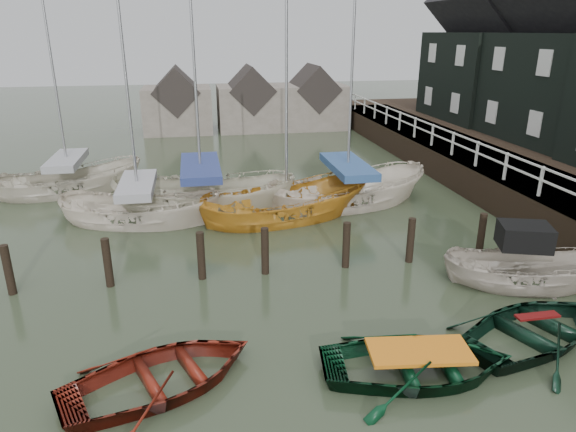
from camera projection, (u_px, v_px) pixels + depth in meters
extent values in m
plane|color=#2C3824|center=(333.00, 324.00, 12.26)|extent=(120.00, 120.00, 0.00)
cube|color=black|center=(483.00, 156.00, 22.64)|extent=(3.00, 32.00, 0.20)
cube|color=silver|center=(454.00, 133.00, 22.03)|extent=(0.06, 32.00, 0.06)
cube|color=silver|center=(453.00, 142.00, 22.16)|extent=(0.06, 32.00, 0.06)
cube|color=black|center=(573.00, 88.00, 24.53)|extent=(6.00, 7.00, 5.00)
cube|color=black|center=(493.00, 76.00, 31.01)|extent=(6.40, 7.00, 5.00)
cube|color=black|center=(503.00, 0.00, 29.56)|extent=(6.52, 7.14, 6.52)
cylinder|color=black|center=(10.00, 277.00, 13.51)|extent=(0.22, 0.22, 1.80)
cylinder|color=black|center=(108.00, 269.00, 13.93)|extent=(0.22, 0.22, 1.80)
cylinder|color=black|center=(201.00, 262.00, 14.35)|extent=(0.22, 0.22, 1.80)
cylinder|color=black|center=(265.00, 257.00, 14.66)|extent=(0.22, 0.22, 1.80)
cylinder|color=black|center=(346.00, 251.00, 15.07)|extent=(0.22, 0.22, 1.80)
cylinder|color=black|center=(410.00, 246.00, 15.41)|extent=(0.22, 0.22, 1.80)
cylinder|color=black|center=(480.00, 241.00, 15.80)|extent=(0.22, 0.22, 1.80)
cube|color=#665B51|center=(178.00, 110.00, 35.11)|extent=(4.50, 4.00, 3.00)
cube|color=#282321|center=(176.00, 90.00, 34.67)|extent=(3.18, 4.08, 3.18)
cube|color=#665B51|center=(250.00, 108.00, 35.96)|extent=(4.50, 4.00, 3.00)
cube|color=#282321|center=(250.00, 89.00, 35.52)|extent=(3.18, 4.08, 3.18)
cube|color=#665B51|center=(313.00, 106.00, 36.72)|extent=(4.50, 4.00, 3.00)
cube|color=#282321|center=(313.00, 88.00, 36.28)|extent=(3.18, 4.08, 3.18)
imported|color=#62180E|center=(163.00, 387.00, 10.10)|extent=(4.62, 4.03, 0.80)
imported|color=black|center=(417.00, 374.00, 10.47)|extent=(4.24, 3.27, 0.81)
imported|color=black|center=(533.00, 340.00, 11.64)|extent=(4.73, 4.11, 0.82)
imported|color=#B8AC9D|center=(521.00, 286.00, 14.07)|extent=(4.57, 2.88, 1.65)
cube|color=black|center=(524.00, 236.00, 13.78)|extent=(1.55, 1.36, 0.65)
imported|color=beige|center=(141.00, 222.00, 18.82)|extent=(6.38, 3.72, 2.32)
cylinder|color=#B2B2B7|center=(123.00, 50.00, 16.77)|extent=(0.10, 0.10, 9.45)
cube|color=#95949A|center=(137.00, 185.00, 18.34)|extent=(3.50, 2.01, 0.30)
imported|color=beige|center=(203.00, 209.00, 20.18)|extent=(7.77, 4.69, 2.82)
cylinder|color=#B2B2B7|center=(193.00, 49.00, 18.13)|extent=(0.10, 0.10, 8.90)
cube|color=navy|center=(200.00, 168.00, 19.61)|extent=(4.26, 2.53, 0.30)
imported|color=#C08024|center=(287.00, 217.00, 19.28)|extent=(7.09, 3.91, 2.59)
cylinder|color=#B2B2B7|center=(286.00, 79.00, 17.56)|extent=(0.10, 0.10, 7.23)
imported|color=beige|center=(346.00, 205.00, 20.68)|extent=(7.25, 3.74, 2.67)
cylinder|color=#B2B2B7|center=(353.00, 41.00, 18.54)|extent=(0.10, 0.10, 9.59)
cube|color=#2A4B80|center=(348.00, 166.00, 20.14)|extent=(3.98, 2.01, 0.30)
imported|color=beige|center=(71.00, 192.00, 22.25)|extent=(6.51, 3.86, 2.36)
cylinder|color=#B2B2B7|center=(53.00, 69.00, 20.49)|extent=(0.10, 0.10, 7.74)
cube|color=gray|center=(67.00, 160.00, 21.77)|extent=(3.57, 2.08, 0.30)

